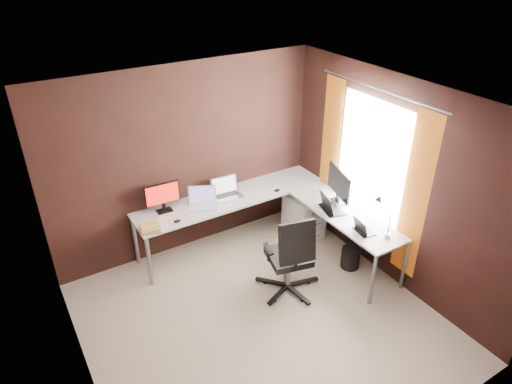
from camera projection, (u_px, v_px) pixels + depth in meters
room at (287, 213)px, 4.67m from camera, size 3.60×3.60×2.50m
desk at (274, 208)px, 5.91m from camera, size 2.65×2.25×0.73m
drawer_pedestal at (304, 216)px, 6.44m from camera, size 0.42×0.50×0.60m
monitor_left at (162, 196)px, 5.64m from camera, size 0.44×0.13×0.39m
monitor_right at (339, 184)px, 5.80m from camera, size 0.20×0.56×0.47m
laptop_white at (203, 201)px, 5.85m from camera, size 0.43×0.38×0.24m
laptop_silver at (226, 192)px, 6.06m from camera, size 0.39×0.29×0.25m
laptop_black_big at (330, 207)px, 5.73m from camera, size 0.33×0.40×0.23m
laptop_black_small at (363, 229)px, 5.32m from camera, size 0.22×0.27×0.17m
book_stack at (150, 228)px, 5.34m from camera, size 0.28×0.25×0.08m
mouse_left at (177, 221)px, 5.51m from camera, size 0.10×0.07×0.03m
mouse_corner at (277, 190)px, 6.17m from camera, size 0.11×0.09×0.04m
desk_lamp at (383, 212)px, 5.10m from camera, size 0.18×0.21×0.52m
office_chair at (289, 269)px, 5.39m from camera, size 0.61×0.63×1.08m
wastebasket at (350, 258)px, 5.87m from camera, size 0.32×0.32×0.28m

